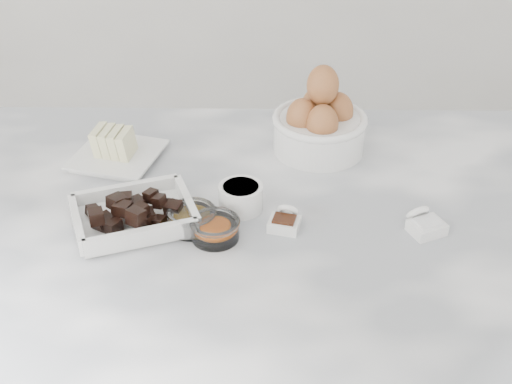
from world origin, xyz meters
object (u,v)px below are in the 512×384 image
(vanilla_spoon, at_px, (285,220))
(sugar_ramekin, at_px, (241,196))
(zest_bowl, at_px, (215,228))
(chocolate_dish, at_px, (133,213))
(butter_plate, at_px, (115,150))
(salt_spoon, at_px, (425,223))
(egg_bowl, at_px, (320,123))
(honey_bowl, at_px, (192,219))

(vanilla_spoon, bearing_deg, sugar_ramekin, 144.86)
(zest_bowl, xyz_separation_m, vanilla_spoon, (0.11, 0.03, -0.01))
(chocolate_dish, bearing_deg, butter_plate, 107.98)
(sugar_ramekin, relative_size, salt_spoon, 0.95)
(egg_bowl, relative_size, zest_bowl, 2.24)
(zest_bowl, bearing_deg, egg_bowl, 57.62)
(chocolate_dish, relative_size, egg_bowl, 1.28)
(chocolate_dish, height_order, egg_bowl, egg_bowl)
(sugar_ramekin, xyz_separation_m, zest_bowl, (-0.04, -0.08, -0.01))
(sugar_ramekin, bearing_deg, salt_spoon, -10.99)
(salt_spoon, bearing_deg, egg_bowl, 121.01)
(honey_bowl, height_order, zest_bowl, same)
(sugar_ramekin, bearing_deg, butter_plate, 146.95)
(egg_bowl, xyz_separation_m, vanilla_spoon, (-0.07, -0.24, -0.04))
(egg_bowl, height_order, honey_bowl, egg_bowl)
(chocolate_dish, distance_m, salt_spoon, 0.46)
(zest_bowl, distance_m, salt_spoon, 0.33)
(honey_bowl, bearing_deg, zest_bowl, -34.24)
(butter_plate, bearing_deg, honey_bowl, -52.62)
(zest_bowl, bearing_deg, vanilla_spoon, 15.72)
(salt_spoon, bearing_deg, vanilla_spoon, 178.43)
(sugar_ramekin, relative_size, vanilla_spoon, 1.10)
(butter_plate, distance_m, sugar_ramekin, 0.28)
(butter_plate, xyz_separation_m, honey_bowl, (0.16, -0.21, -0.00))
(zest_bowl, distance_m, vanilla_spoon, 0.11)
(egg_bowl, bearing_deg, chocolate_dish, -141.82)
(sugar_ramekin, relative_size, zest_bowl, 0.93)
(butter_plate, xyz_separation_m, sugar_ramekin, (0.23, -0.15, 0.00))
(chocolate_dish, xyz_separation_m, sugar_ramekin, (0.17, 0.05, 0.00))
(vanilla_spoon, relative_size, salt_spoon, 0.86)
(butter_plate, height_order, zest_bowl, butter_plate)
(sugar_ramekin, bearing_deg, vanilla_spoon, -35.14)
(vanilla_spoon, bearing_deg, honey_bowl, -178.16)
(sugar_ramekin, distance_m, zest_bowl, 0.09)
(chocolate_dish, relative_size, honey_bowl, 2.85)
(sugar_ramekin, xyz_separation_m, egg_bowl, (0.14, 0.19, 0.03))
(butter_plate, bearing_deg, chocolate_dish, -72.02)
(egg_bowl, bearing_deg, vanilla_spoon, -105.22)
(egg_bowl, relative_size, salt_spoon, 2.29)
(butter_plate, relative_size, zest_bowl, 2.28)
(butter_plate, height_order, sugar_ramekin, butter_plate)
(honey_bowl, bearing_deg, sugar_ramekin, 36.26)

